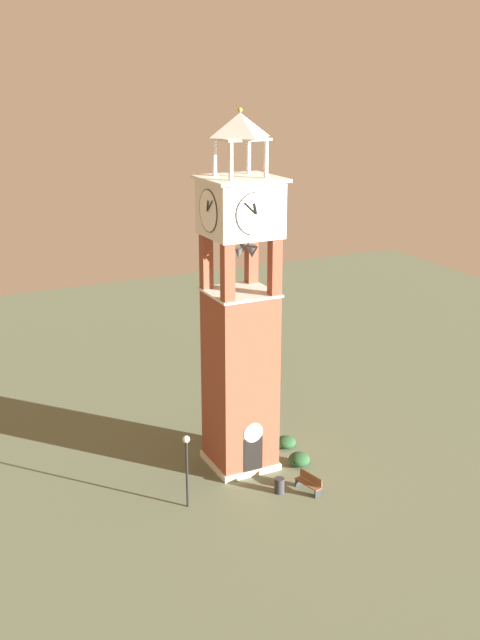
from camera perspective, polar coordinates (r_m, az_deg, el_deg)
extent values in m
plane|color=#5B664C|center=(43.22, 0.00, -10.55)|extent=(80.00, 80.00, 0.00)
cube|color=brown|center=(41.11, 0.00, -4.56)|extent=(3.17, 3.17, 9.76)
cube|color=silver|center=(43.13, 0.00, -10.34)|extent=(3.37, 3.37, 0.35)
cube|color=black|center=(41.41, 0.98, -10.10)|extent=(1.10, 0.04, 2.20)
cylinder|color=silver|center=(40.77, 0.99, -8.36)|extent=(1.10, 0.04, 1.10)
cube|color=brown|center=(37.42, -0.92, 3.47)|extent=(0.56, 0.56, 3.01)
cube|color=brown|center=(38.56, 2.60, 3.89)|extent=(0.56, 0.56, 3.01)
cube|color=brown|center=(39.73, -2.52, 4.32)|extent=(0.56, 0.56, 3.01)
cube|color=brown|center=(40.80, 0.85, 4.70)|extent=(0.56, 0.56, 3.01)
cube|color=silver|center=(39.48, 0.00, 2.08)|extent=(3.33, 3.33, 0.12)
cone|color=#4C4C51|center=(39.34, 0.85, 5.31)|extent=(0.52, 0.52, 0.37)
cone|color=#4C4C51|center=(39.61, 0.23, 5.40)|extent=(0.45, 0.45, 0.52)
cone|color=#4C4C51|center=(39.40, -0.77, 5.33)|extent=(0.40, 0.40, 0.47)
cone|color=#4C4C51|center=(38.74, -1.02, 5.11)|extent=(0.39, 0.39, 0.47)
cone|color=#4C4C51|center=(38.24, -0.10, 4.94)|extent=(0.39, 0.39, 0.54)
cone|color=#4C4C51|center=(38.55, 0.89, 5.05)|extent=(0.59, 0.59, 0.55)
cube|color=silver|center=(38.51, 0.00, 8.29)|extent=(3.41, 3.41, 2.77)
cylinder|color=white|center=(36.99, 1.18, 7.89)|extent=(2.11, 0.05, 2.11)
torus|color=black|center=(36.99, 1.18, 7.89)|extent=(2.12, 0.06, 2.12)
cube|color=black|center=(36.87, 1.15, 8.26)|extent=(0.20, 0.03, 0.53)
cube|color=black|center=(36.75, 0.79, 8.28)|extent=(0.66, 0.03, 0.62)
cylinder|color=white|center=(40.05, -1.09, 8.67)|extent=(2.11, 0.05, 2.11)
torus|color=black|center=(40.05, -1.09, 8.67)|extent=(2.12, 0.06, 2.12)
cube|color=black|center=(40.04, -1.20, 9.04)|extent=(0.20, 0.03, 0.53)
cube|color=black|center=(39.93, -1.54, 9.06)|extent=(0.66, 0.03, 0.62)
cylinder|color=white|center=(37.80, -2.37, 8.09)|extent=(0.05, 2.11, 2.11)
torus|color=black|center=(37.80, -2.37, 8.09)|extent=(0.06, 2.12, 2.12)
cube|color=black|center=(37.68, -2.43, 8.46)|extent=(0.03, 0.20, 0.53)
cube|color=black|center=(37.45, -2.27, 8.45)|extent=(0.03, 0.66, 0.62)
cylinder|color=white|center=(39.29, 2.29, 8.47)|extent=(0.05, 2.11, 2.11)
torus|color=black|center=(39.29, 2.29, 8.47)|extent=(0.06, 2.12, 2.12)
cube|color=black|center=(39.22, 2.41, 8.84)|extent=(0.03, 0.20, 0.53)
cube|color=black|center=(39.00, 2.59, 8.83)|extent=(0.03, 0.66, 0.62)
cube|color=silver|center=(38.29, 0.00, 10.46)|extent=(3.77, 3.77, 0.16)
cylinder|color=silver|center=(36.93, -0.69, 11.70)|extent=(0.22, 0.22, 1.78)
cylinder|color=silver|center=(37.77, 1.94, 11.83)|extent=(0.22, 0.22, 1.78)
cylinder|color=silver|center=(38.63, -1.90, 11.97)|extent=(0.22, 0.22, 1.78)
cylinder|color=silver|center=(39.42, 0.64, 12.10)|extent=(0.22, 0.22, 1.78)
cube|color=silver|center=(38.09, 0.00, 13.33)|extent=(2.32, 2.32, 0.12)
pyramid|color=silver|center=(38.04, 0.00, 14.28)|extent=(2.32, 2.32, 1.14)
sphere|color=#B79338|center=(38.00, 0.00, 15.32)|extent=(0.24, 0.24, 0.24)
cube|color=brown|center=(40.51, 5.07, -11.99)|extent=(0.78, 1.66, 0.06)
cube|color=brown|center=(40.49, 5.28, -11.56)|extent=(0.40, 1.57, 0.44)
cube|color=#2D2D33|center=(40.19, 5.79, -12.68)|extent=(0.40, 0.16, 0.42)
cube|color=#2D2D33|center=(41.08, 4.36, -11.90)|extent=(0.40, 0.16, 0.42)
cylinder|color=black|center=(38.55, -3.95, -11.39)|extent=(0.12, 0.12, 3.52)
sphere|color=#F9EFCC|center=(37.63, -4.01, -8.82)|extent=(0.36, 0.36, 0.36)
cylinder|color=#2D2D33|center=(40.35, 2.94, -12.16)|extent=(0.52, 0.52, 0.80)
ellipsoid|color=#234C28|center=(44.78, 3.42, -9.03)|extent=(1.15, 1.15, 0.65)
ellipsoid|color=#234C28|center=(42.89, 4.42, -10.27)|extent=(1.17, 1.17, 0.75)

